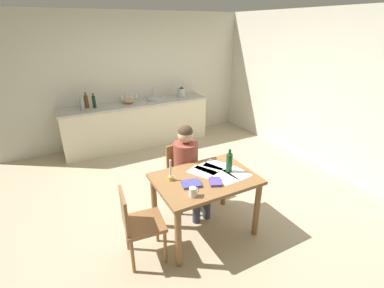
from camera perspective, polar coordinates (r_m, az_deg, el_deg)
The scene contains 28 objects.
ground_plane at distance 4.12m, azimuth -1.23°, elevation -11.21°, with size 5.20×5.20×0.04m, color tan.
wall_back at distance 5.92m, azimuth -13.07°, elevation 13.00°, with size 5.20×0.12×2.60m, color beige.
wall_right at distance 5.20m, azimuth 25.55°, elevation 9.91°, with size 0.12×5.20×2.60m, color beige.
kitchen_counter at distance 5.79m, azimuth -11.33°, elevation 4.22°, with size 2.97×0.64×0.90m.
dining_table at distance 3.18m, azimuth 2.75°, elevation -8.89°, with size 1.14×0.80×0.75m.
chair_at_table at distance 3.75m, azimuth -1.91°, elevation -5.96°, with size 0.43×0.43×0.86m.
person_seated at distance 3.55m, azimuth -0.74°, elevation -4.20°, with size 0.35×0.61×1.19m.
chair_side_empty at distance 2.97m, azimuth -11.23°, elevation -15.80°, with size 0.44×0.44×0.85m.
coffee_mug at distance 2.78m, azimuth 0.22°, elevation -10.01°, with size 0.11×0.08×0.10m.
candlestick at distance 3.04m, azimuth -4.49°, elevation -6.42°, with size 0.06×0.06×0.25m.
book_magazine at distance 3.02m, azimuth 4.91°, elevation -7.87°, with size 0.12×0.18×0.03m, color #544599.
book_cookery at distance 2.97m, azimuth -0.13°, elevation -8.33°, with size 0.20×0.16×0.03m, color #464498.
paper_letter at distance 3.23m, azimuth 1.97°, elevation -5.80°, with size 0.21×0.30×0.00m, color white.
paper_bill at distance 3.14m, azimuth 6.92°, elevation -6.90°, with size 0.21×0.30×0.00m, color white.
paper_envelope at distance 3.39m, azimuth 5.20°, elevation -4.38°, with size 0.21×0.30×0.00m, color white.
paper_receipt at distance 3.31m, azimuth 3.52°, elevation -5.08°, with size 0.21×0.30×0.00m, color white.
paper_notice at distance 3.24m, azimuth 9.42°, elevation -5.98°, with size 0.21×0.30×0.00m, color white.
wine_bottle_on_table at distance 3.20m, azimuth 7.79°, elevation -3.83°, with size 0.07×0.07×0.29m.
sink_unit at distance 5.79m, azimuth -7.52°, elevation 9.35°, with size 0.36×0.36×0.24m.
bottle_oil at distance 5.37m, azimuth -22.10°, elevation 7.69°, with size 0.06×0.06×0.27m.
bottle_vinegar at distance 5.51m, azimuth -21.22°, elevation 8.30°, with size 0.07×0.07×0.29m.
bottle_wine_red at distance 5.47m, azimuth -19.82°, elevation 8.32°, with size 0.06×0.06×0.28m.
mixing_bowl at distance 5.63m, azimuth -13.22°, elevation 8.83°, with size 0.24×0.24×0.11m, color tan.
stovetop_kettle at distance 6.00m, azimuth -2.22°, elevation 10.76°, with size 0.18×0.18×0.22m.
wine_glass_near_sink at distance 5.79m, azimuth -11.66°, elevation 9.94°, with size 0.07×0.07×0.15m.
wine_glass_by_kettle at distance 5.76m, azimuth -12.72°, elevation 9.78°, with size 0.07×0.07×0.15m.
wine_glass_back_left at distance 5.75m, azimuth -13.41°, elevation 9.68°, with size 0.07×0.07×0.15m.
wine_glass_back_right at distance 5.72m, azimuth -14.48°, elevation 9.51°, with size 0.07×0.07×0.15m.
Camera 1 is at (-1.50, -3.03, 2.34)m, focal length 25.50 mm.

